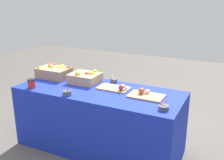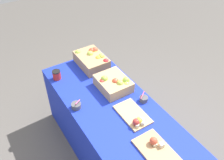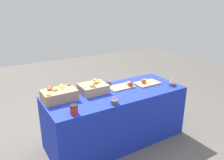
# 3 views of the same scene
# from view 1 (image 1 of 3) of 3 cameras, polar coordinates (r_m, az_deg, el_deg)

# --- Properties ---
(ground_plane) EXTENTS (10.00, 10.00, 0.00)m
(ground_plane) POSITION_cam_1_polar(r_m,az_deg,el_deg) (3.35, -2.68, -13.99)
(ground_plane) COLOR #56514C
(table) EXTENTS (1.90, 0.76, 0.74)m
(table) POSITION_cam_1_polar(r_m,az_deg,el_deg) (3.17, -2.78, -8.32)
(table) COLOR #192DB7
(table) RESTS_ON ground_plane
(apple_crate_left) EXTENTS (0.40, 0.28, 0.17)m
(apple_crate_left) POSITION_cam_1_polar(r_m,az_deg,el_deg) (3.51, -12.22, 1.72)
(apple_crate_left) COLOR tan
(apple_crate_left) RESTS_ON table
(apple_crate_middle) EXTENTS (0.35, 0.29, 0.15)m
(apple_crate_middle) POSITION_cam_1_polar(r_m,az_deg,el_deg) (3.25, -5.73, 0.52)
(apple_crate_middle) COLOR tan
(apple_crate_middle) RESTS_ON table
(cutting_board_front) EXTENTS (0.37, 0.23, 0.08)m
(cutting_board_front) POSITION_cam_1_polar(r_m,az_deg,el_deg) (2.84, 7.16, -3.21)
(cutting_board_front) COLOR tan
(cutting_board_front) RESTS_ON table
(cutting_board_back) EXTENTS (0.36, 0.21, 0.08)m
(cutting_board_back) POSITION_cam_1_polar(r_m,az_deg,el_deg) (3.01, 0.93, -1.71)
(cutting_board_back) COLOR tan
(cutting_board_back) RESTS_ON table
(sample_bowl_near) EXTENTS (0.08, 0.09, 0.09)m
(sample_bowl_near) POSITION_cam_1_polar(r_m,az_deg,el_deg) (3.24, 0.39, -0.17)
(sample_bowl_near) COLOR #4C4C51
(sample_bowl_near) RESTS_ON table
(sample_bowl_mid) EXTENTS (0.10, 0.10, 0.10)m
(sample_bowl_mid) POSITION_cam_1_polar(r_m,az_deg,el_deg) (2.54, 10.95, -5.81)
(sample_bowl_mid) COLOR #4C4C51
(sample_bowl_mid) RESTS_ON table
(sample_bowl_far) EXTENTS (0.10, 0.10, 0.10)m
(sample_bowl_far) POSITION_cam_1_polar(r_m,az_deg,el_deg) (2.89, -9.54, -2.72)
(sample_bowl_far) COLOR #4C4C51
(sample_bowl_far) RESTS_ON table
(coffee_cup) EXTENTS (0.09, 0.09, 0.10)m
(coffee_cup) POSITION_cam_1_polar(r_m,az_deg,el_deg) (3.19, -16.78, -0.74)
(coffee_cup) COLOR red
(coffee_cup) RESTS_ON table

